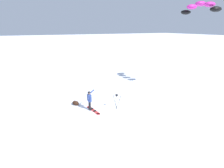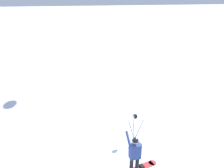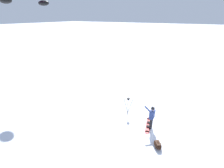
% 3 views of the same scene
% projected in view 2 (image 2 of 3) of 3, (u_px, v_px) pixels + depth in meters
% --- Properties ---
extents(snowboarder, '(0.47, 0.64, 1.66)m').
position_uv_depth(snowboarder, '(135.00, 153.00, 7.87)').
color(snowboarder, black).
rests_on(snowboarder, ground_plane).
extents(camera_tripod, '(0.69, 0.63, 1.30)m').
position_uv_depth(camera_tripod, '(135.00, 122.00, 9.89)').
color(camera_tripod, '#262628').
rests_on(camera_tripod, ground_plane).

